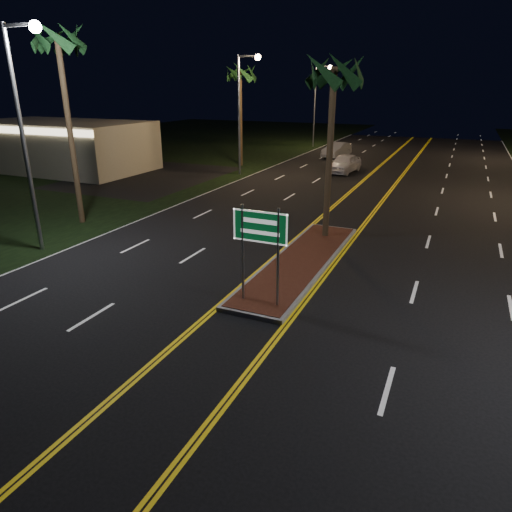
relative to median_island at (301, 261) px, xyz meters
The scene contains 13 objects.
ground 7.00m from the median_island, 90.00° to the right, with size 120.00×120.00×0.00m, color black.
grass_left 34.99m from the median_island, 149.04° to the left, with size 40.00×110.00×0.01m, color black.
median_island is the anchor object (origin of this frame).
highway_sign 4.80m from the median_island, 90.00° to the right, with size 1.80×0.08×3.20m.
commercial_building 29.13m from the median_island, 153.45° to the left, with size 15.00×8.12×4.00m.
streetlight_left_near 12.36m from the median_island, 164.22° to the right, with size 1.91×0.44×9.00m.
streetlight_left_mid 20.80m from the median_island, 121.98° to the left, with size 1.91×0.44×9.00m.
streetlight_left_far 38.89m from the median_island, 106.00° to the left, with size 1.91×0.44×9.00m.
palm_median 8.00m from the median_island, 90.00° to the left, with size 2.40×2.40×8.30m.
palm_left_near 15.20m from the median_island, behind, with size 2.40×2.40×9.80m.
palm_left_far 25.76m from the median_island, 121.36° to the left, with size 2.40×2.40×8.80m.
car_near 21.56m from the median_island, 99.16° to the left, with size 2.24×5.24×1.75m, color white.
car_far 30.31m from the median_island, 101.89° to the left, with size 2.18×5.08×1.69m, color silver.
Camera 1 is at (5.31, -9.48, 6.73)m, focal length 32.00 mm.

